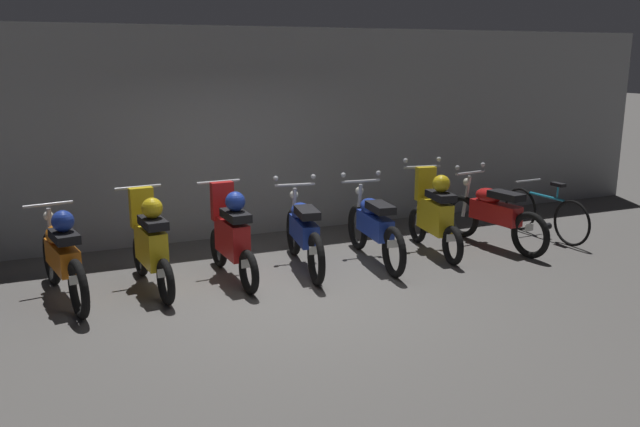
{
  "coord_description": "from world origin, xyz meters",
  "views": [
    {
      "loc": [
        -2.58,
        -6.81,
        2.7
      ],
      "look_at": [
        0.66,
        0.74,
        0.75
      ],
      "focal_mm": 37.1,
      "sensor_mm": 36.0,
      "label": 1
    }
  ],
  "objects_px": {
    "motorbike_slot_2": "(150,243)",
    "motorbike_slot_1": "(62,256)",
    "motorbike_slot_3": "(231,235)",
    "bicycle": "(545,214)",
    "motorbike_slot_7": "(494,214)",
    "motorbike_slot_6": "(434,213)",
    "motorbike_slot_5": "(374,226)",
    "motorbike_slot_4": "(304,232)"
  },
  "relations": [
    {
      "from": "motorbike_slot_3",
      "to": "motorbike_slot_6",
      "type": "xyz_separation_m",
      "value": [
        2.93,
        0.0,
        0.0
      ]
    },
    {
      "from": "motorbike_slot_7",
      "to": "motorbike_slot_1",
      "type": "bearing_deg",
      "value": 178.81
    },
    {
      "from": "motorbike_slot_1",
      "to": "bicycle",
      "type": "relative_size",
      "value": 1.12
    },
    {
      "from": "motorbike_slot_3",
      "to": "bicycle",
      "type": "bearing_deg",
      "value": 0.12
    },
    {
      "from": "motorbike_slot_1",
      "to": "motorbike_slot_6",
      "type": "xyz_separation_m",
      "value": [
        4.88,
        -0.04,
        0.04
      ]
    },
    {
      "from": "motorbike_slot_3",
      "to": "motorbike_slot_2",
      "type": "bearing_deg",
      "value": 178.02
    },
    {
      "from": "motorbike_slot_1",
      "to": "motorbike_slot_5",
      "type": "bearing_deg",
      "value": -1.34
    },
    {
      "from": "motorbike_slot_1",
      "to": "motorbike_slot_6",
      "type": "bearing_deg",
      "value": -0.46
    },
    {
      "from": "motorbike_slot_7",
      "to": "motorbike_slot_4",
      "type": "bearing_deg",
      "value": 177.21
    },
    {
      "from": "motorbike_slot_5",
      "to": "motorbike_slot_6",
      "type": "bearing_deg",
      "value": 3.05
    },
    {
      "from": "motorbike_slot_7",
      "to": "bicycle",
      "type": "distance_m",
      "value": 1.05
    },
    {
      "from": "bicycle",
      "to": "motorbike_slot_7",
      "type": "bearing_deg",
      "value": -174.92
    },
    {
      "from": "motorbike_slot_2",
      "to": "motorbike_slot_5",
      "type": "distance_m",
      "value": 2.93
    },
    {
      "from": "motorbike_slot_7",
      "to": "motorbike_slot_5",
      "type": "bearing_deg",
      "value": 179.11
    },
    {
      "from": "motorbike_slot_1",
      "to": "motorbike_slot_5",
      "type": "distance_m",
      "value": 3.9
    },
    {
      "from": "motorbike_slot_1",
      "to": "motorbike_slot_7",
      "type": "xyz_separation_m",
      "value": [
        5.84,
        -0.12,
        -0.03
      ]
    },
    {
      "from": "motorbike_slot_4",
      "to": "motorbike_slot_7",
      "type": "height_order",
      "value": "same"
    },
    {
      "from": "motorbike_slot_2",
      "to": "bicycle",
      "type": "bearing_deg",
      "value": -0.23
    },
    {
      "from": "motorbike_slot_4",
      "to": "motorbike_slot_7",
      "type": "xyz_separation_m",
      "value": [
        2.92,
        -0.14,
        0.0
      ]
    },
    {
      "from": "motorbike_slot_5",
      "to": "motorbike_slot_2",
      "type": "bearing_deg",
      "value": 178.33
    },
    {
      "from": "motorbike_slot_5",
      "to": "bicycle",
      "type": "bearing_deg",
      "value": 1.19
    },
    {
      "from": "motorbike_slot_1",
      "to": "motorbike_slot_6",
      "type": "height_order",
      "value": "motorbike_slot_6"
    },
    {
      "from": "motorbike_slot_4",
      "to": "bicycle",
      "type": "distance_m",
      "value": 3.96
    },
    {
      "from": "motorbike_slot_1",
      "to": "motorbike_slot_5",
      "type": "height_order",
      "value": "motorbike_slot_5"
    },
    {
      "from": "motorbike_slot_2",
      "to": "bicycle",
      "type": "height_order",
      "value": "motorbike_slot_2"
    },
    {
      "from": "motorbike_slot_4",
      "to": "motorbike_slot_6",
      "type": "height_order",
      "value": "motorbike_slot_6"
    },
    {
      "from": "motorbike_slot_4",
      "to": "motorbike_slot_7",
      "type": "bearing_deg",
      "value": -2.79
    },
    {
      "from": "bicycle",
      "to": "motorbike_slot_2",
      "type": "bearing_deg",
      "value": 179.77
    },
    {
      "from": "motorbike_slot_2",
      "to": "motorbike_slot_5",
      "type": "relative_size",
      "value": 0.86
    },
    {
      "from": "motorbike_slot_2",
      "to": "motorbike_slot_1",
      "type": "bearing_deg",
      "value": 179.65
    },
    {
      "from": "motorbike_slot_6",
      "to": "bicycle",
      "type": "xyz_separation_m",
      "value": [
        2.01,
        0.01,
        -0.21
      ]
    },
    {
      "from": "motorbike_slot_3",
      "to": "motorbike_slot_4",
      "type": "height_order",
      "value": "motorbike_slot_3"
    },
    {
      "from": "motorbike_slot_5",
      "to": "bicycle",
      "type": "distance_m",
      "value": 2.98
    },
    {
      "from": "motorbike_slot_7",
      "to": "motorbike_slot_6",
      "type": "bearing_deg",
      "value": 175.14
    },
    {
      "from": "motorbike_slot_2",
      "to": "motorbike_slot_6",
      "type": "xyz_separation_m",
      "value": [
        3.9,
        -0.03,
        0.0
      ]
    },
    {
      "from": "motorbike_slot_6",
      "to": "motorbike_slot_5",
      "type": "bearing_deg",
      "value": -176.95
    },
    {
      "from": "motorbike_slot_1",
      "to": "motorbike_slot_5",
      "type": "xyz_separation_m",
      "value": [
        3.9,
        -0.09,
        -0.03
      ]
    },
    {
      "from": "motorbike_slot_1",
      "to": "motorbike_slot_3",
      "type": "bearing_deg",
      "value": -1.17
    },
    {
      "from": "motorbike_slot_2",
      "to": "motorbike_slot_5",
      "type": "height_order",
      "value": "motorbike_slot_2"
    },
    {
      "from": "motorbike_slot_7",
      "to": "bicycle",
      "type": "xyz_separation_m",
      "value": [
        1.04,
        0.09,
        -0.13
      ]
    },
    {
      "from": "motorbike_slot_1",
      "to": "motorbike_slot_3",
      "type": "xyz_separation_m",
      "value": [
        1.95,
        -0.04,
        0.04
      ]
    },
    {
      "from": "motorbike_slot_3",
      "to": "motorbike_slot_6",
      "type": "bearing_deg",
      "value": 0.0
    }
  ]
}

